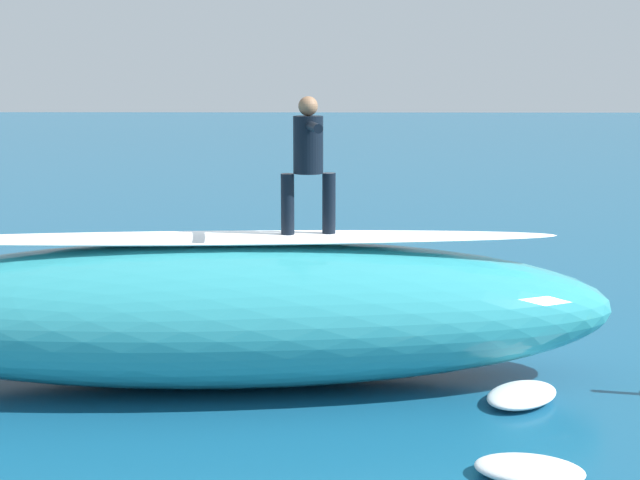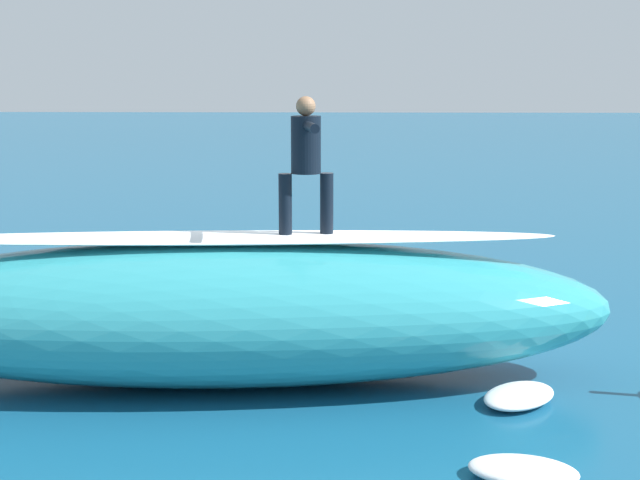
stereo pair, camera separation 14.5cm
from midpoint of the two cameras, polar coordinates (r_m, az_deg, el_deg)
The scene contains 10 objects.
ground_plane at distance 12.36m, azimuth -2.98°, elevation -5.46°, with size 120.00×120.00×0.00m, color #145175.
wave_crest at distance 10.32m, azimuth -6.01°, elevation -4.28°, with size 8.32×2.25×1.53m, color teal.
wave_foam_lip at distance 10.15m, azimuth -6.09°, elevation 0.12°, with size 7.07×0.79×0.08m, color white.
surfboard_riding at distance 10.14m, azimuth -1.10°, elevation 0.11°, with size 2.02×0.51×0.06m, color yellow.
surfer_riding at distance 10.02m, azimuth -1.12°, elevation 5.03°, with size 0.57×1.37×1.45m.
surfboard_paddling at distance 14.24m, azimuth 0.20°, elevation -3.19°, with size 2.30×0.48×0.07m, color #EAE5C6.
surfer_paddling at distance 14.09m, azimuth 0.15°, elevation -2.68°, with size 0.40×1.55×0.28m.
foam_patch_near at distance 11.81m, azimuth 6.58°, elevation -6.00°, with size 0.56×0.36×0.10m, color white.
foam_patch_mid at distance 8.29m, azimuth 11.77°, elevation -13.14°, with size 0.90×0.58×0.16m, color white.
foam_patch_far at distance 10.03m, azimuth 11.42°, elevation -8.96°, with size 0.95×0.60×0.15m, color white.
Camera 1 is at (-0.76, 11.87, 3.33)m, focal length 54.17 mm.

